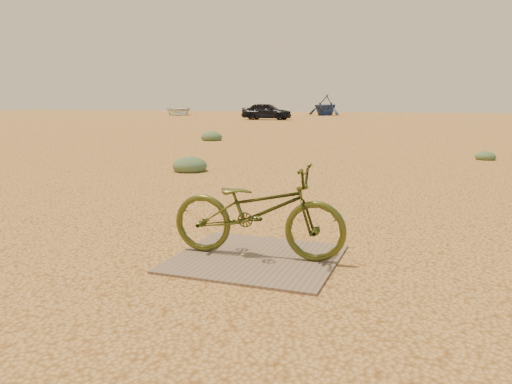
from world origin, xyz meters
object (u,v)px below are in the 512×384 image
(plywood_board, at_px, (256,258))
(boat_far_left, at_px, (325,105))
(bicycle, at_px, (258,211))
(boat_near_left, at_px, (178,110))
(car, at_px, (267,111))

(plywood_board, xyz_separation_m, boat_far_left, (-8.93, 44.00, 0.99))
(plywood_board, distance_m, boat_far_left, 44.91)
(bicycle, bearing_deg, boat_far_left, 7.69)
(plywood_board, relative_size, boat_near_left, 0.28)
(boat_near_left, bearing_deg, plywood_board, -85.81)
(car, height_order, boat_far_left, boat_far_left)
(bicycle, relative_size, car, 0.42)
(plywood_board, bearing_deg, bicycle, 91.21)
(bicycle, height_order, car, car)
(plywood_board, distance_m, bicycle, 0.42)
(car, relative_size, boat_far_left, 0.96)
(plywood_board, relative_size, boat_far_left, 0.36)
(boat_near_left, bearing_deg, boat_far_left, -8.44)
(bicycle, height_order, boat_far_left, boat_far_left)
(car, height_order, boat_near_left, car)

